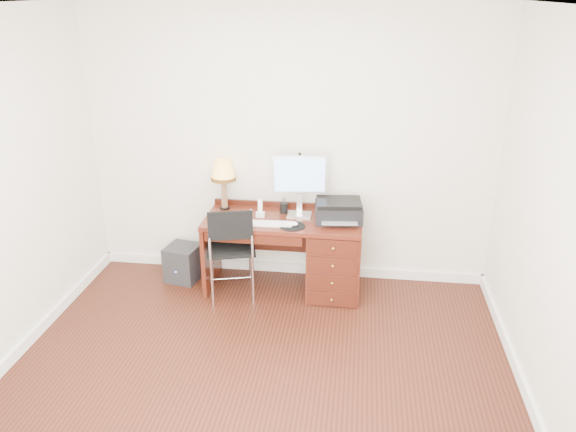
# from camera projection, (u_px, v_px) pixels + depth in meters

# --- Properties ---
(ground) EXTENTS (4.00, 4.00, 0.00)m
(ground) POSITION_uv_depth(u_px,v_px,m) (259.00, 375.00, 4.36)
(ground) COLOR black
(ground) RESTS_ON ground
(room_shell) EXTENTS (4.00, 4.00, 4.00)m
(room_shell) POSITION_uv_depth(u_px,v_px,m) (271.00, 325.00, 4.92)
(room_shell) COLOR silver
(room_shell) RESTS_ON ground
(desk) EXTENTS (1.50, 0.67, 0.75)m
(desk) POSITION_uv_depth(u_px,v_px,m) (316.00, 252.00, 5.45)
(desk) COLOR #531D11
(desk) RESTS_ON ground
(monitor) EXTENTS (0.52, 0.19, 0.59)m
(monitor) POSITION_uv_depth(u_px,v_px,m) (300.00, 178.00, 5.32)
(monitor) COLOR silver
(monitor) RESTS_ON desk
(keyboard) EXTENTS (0.44, 0.14, 0.02)m
(keyboard) POSITION_uv_depth(u_px,v_px,m) (269.00, 224.00, 5.22)
(keyboard) COLOR white
(keyboard) RESTS_ON desk
(mouse_pad) EXTENTS (0.24, 0.24, 0.05)m
(mouse_pad) POSITION_uv_depth(u_px,v_px,m) (292.00, 225.00, 5.18)
(mouse_pad) COLOR black
(mouse_pad) RESTS_ON desk
(printer) EXTENTS (0.47, 0.38, 0.19)m
(printer) POSITION_uv_depth(u_px,v_px,m) (339.00, 210.00, 5.30)
(printer) COLOR black
(printer) RESTS_ON desk
(leg_lamp) EXTENTS (0.25, 0.25, 0.50)m
(leg_lamp) POSITION_uv_depth(u_px,v_px,m) (223.00, 173.00, 5.46)
(leg_lamp) COLOR black
(leg_lamp) RESTS_ON desk
(phone) EXTENTS (0.09, 0.09, 0.18)m
(phone) POSITION_uv_depth(u_px,v_px,m) (260.00, 211.00, 5.39)
(phone) COLOR white
(phone) RESTS_ON desk
(pen_cup) EXTENTS (0.08, 0.08, 0.10)m
(pen_cup) POSITION_uv_depth(u_px,v_px,m) (284.00, 208.00, 5.48)
(pen_cup) COLOR black
(pen_cup) RESTS_ON desk
(chair) EXTENTS (0.55, 0.55, 0.95)m
(chair) POSITION_uv_depth(u_px,v_px,m) (229.00, 243.00, 5.24)
(chair) COLOR black
(chair) RESTS_ON ground
(equipment_box) EXTENTS (0.37, 0.37, 0.37)m
(equipment_box) POSITION_uv_depth(u_px,v_px,m) (183.00, 263.00, 5.74)
(equipment_box) COLOR black
(equipment_box) RESTS_ON ground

